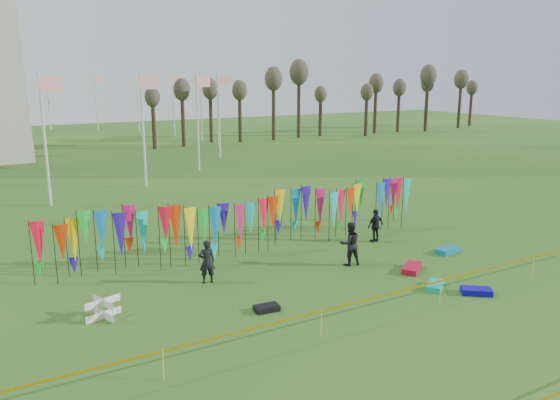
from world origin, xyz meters
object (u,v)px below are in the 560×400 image
person_mid (350,244)px  kite_bag_blue (476,291)px  kite_bag_red (412,268)px  box_kite (103,308)px  person_left (207,262)px  kite_bag_turquoise (436,286)px  person_right (376,226)px  kite_bag_black (267,308)px  kite_bag_teal (448,250)px

person_mid → kite_bag_blue: 5.37m
kite_bag_red → box_kite: bearing=172.0°
person_left → kite_bag_red: person_left is taller
person_left → person_mid: person_mid is taller
person_left → kite_bag_blue: size_ratio=1.59×
person_left → kite_bag_turquoise: 8.69m
person_right → kite_bag_turquoise: person_right is taller
box_kite → kite_bag_black: 5.38m
kite_bag_red → kite_bag_teal: 3.19m
kite_bag_turquoise → kite_bag_blue: bearing=-51.9°
box_kite → kite_bag_red: bearing=-8.0°
kite_bag_turquoise → kite_bag_teal: bearing=37.8°
person_left → kite_bag_black: person_left is taller
kite_bag_turquoise → box_kite: bearing=162.8°
person_left → person_right: (9.03, 0.94, -0.05)m
kite_bag_turquoise → kite_bag_blue: (0.89, -1.14, 0.01)m
person_left → kite_bag_black: size_ratio=2.04×
person_right → box_kite: bearing=4.2°
person_mid → kite_bag_blue: person_mid is taller
box_kite → person_right: bearing=9.5°
kite_bag_blue → kite_bag_red: kite_bag_red is taller
person_left → person_right: size_ratio=1.06×
kite_bag_teal → person_right: bearing=121.1°
person_right → kite_bag_red: 4.14m
person_mid → person_right: person_mid is taller
kite_bag_black → person_right: bearing=27.7°
box_kite → person_mid: (10.16, 0.21, 0.57)m
box_kite → kite_bag_black: box_kite is taller
kite_bag_red → person_right: bearing=71.9°
person_mid → kite_bag_teal: bearing=-179.4°
box_kite → person_right: size_ratio=0.44×
kite_bag_blue → kite_bag_black: size_ratio=1.28×
kite_bag_turquoise → kite_bag_red: kite_bag_red is taller
person_left → person_mid: size_ratio=0.92×
kite_bag_black → person_mid: bearing=24.0°
person_right → person_left: bearing=0.6°
kite_bag_turquoise → person_right: bearing=72.4°
person_right → kite_bag_turquoise: bearing=67.1°
kite_bag_teal → kite_bag_black: bearing=-172.1°
kite_bag_blue → kite_bag_black: bearing=160.9°
box_kite → kite_bag_black: (4.94, -2.12, -0.26)m
kite_bag_red → kite_bag_black: (-7.00, -0.45, -0.02)m
person_right → kite_bag_blue: person_right is taller
person_right → kite_bag_black: person_right is taller
kite_bag_blue → kite_bag_turquoise: bearing=128.1°
kite_bag_blue → kite_bag_red: 3.01m
person_mid → person_right: bearing=-135.0°
box_kite → person_mid: 10.18m
kite_bag_blue → person_mid: bearing=113.5°
kite_bag_black → kite_bag_teal: (10.05, 1.39, 0.02)m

